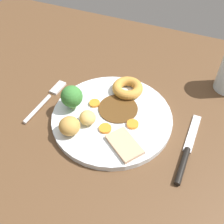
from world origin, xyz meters
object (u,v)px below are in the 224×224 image
object	(u,v)px
dinner_plate	(112,117)
meat_slice_main	(124,144)
carrot_coin_front	(94,104)
fork	(46,100)
yorkshire_pudding	(128,88)
roast_potato_right	(70,126)
knife	(186,153)
roast_potato_left	(88,118)
carrot_coin_back	(105,128)
broccoli_floret	(72,97)
carrot_coin_side	(133,124)

from	to	relation	value
dinner_plate	meat_slice_main	world-z (taller)	meat_slice_main
dinner_plate	carrot_coin_front	distance (cm)	5.23
fork	carrot_coin_front	bearing A→B (deg)	-77.81
dinner_plate	yorkshire_pudding	xyz separation A→B (cm)	(0.40, 8.50, 1.83)
roast_potato_right	carrot_coin_front	distance (cm)	9.09
yorkshire_pudding	knife	distance (cm)	20.37
yorkshire_pudding	roast_potato_left	size ratio (longest dim) A/B	2.04
carrot_coin_front	carrot_coin_back	world-z (taller)	same
dinner_plate	roast_potato_left	distance (cm)	5.95
carrot_coin_front	fork	distance (cm)	11.96
roast_potato_right	carrot_coin_back	world-z (taller)	roast_potato_right
broccoli_floret	carrot_coin_back	bearing A→B (deg)	-18.50
yorkshire_pudding	broccoli_floret	bearing A→B (deg)	-134.49
carrot_coin_back	roast_potato_right	bearing A→B (deg)	-151.37
carrot_coin_side	dinner_plate	bearing A→B (deg)	169.76
yorkshire_pudding	broccoli_floret	world-z (taller)	broccoli_floret
roast_potato_left	carrot_coin_back	distance (cm)	4.36
meat_slice_main	roast_potato_left	distance (cm)	9.83
knife	carrot_coin_side	bearing A→B (deg)	82.39
meat_slice_main	roast_potato_right	world-z (taller)	roast_potato_right
dinner_plate	carrot_coin_back	world-z (taller)	carrot_coin_back
yorkshire_pudding	roast_potato_right	size ratio (longest dim) A/B	1.66
dinner_plate	roast_potato_left	world-z (taller)	roast_potato_left
carrot_coin_front	carrot_coin_side	distance (cm)	10.36
meat_slice_main	carrot_coin_front	distance (cm)	13.05
meat_slice_main	roast_potato_right	size ratio (longest dim) A/B	1.71
roast_potato_right	carrot_coin_back	xyz separation A→B (cm)	(6.34, 3.46, -1.62)
roast_potato_right	carrot_coin_side	bearing A→B (deg)	31.08
yorkshire_pudding	carrot_coin_side	xyz separation A→B (cm)	(4.75, -9.43, -0.83)
meat_slice_main	yorkshire_pudding	distance (cm)	15.96
carrot_coin_back	fork	world-z (taller)	carrot_coin_back
dinner_plate	knife	xyz separation A→B (cm)	(17.25, -2.75, -0.25)
carrot_coin_back	yorkshire_pudding	bearing A→B (deg)	89.38
roast_potato_right	broccoli_floret	xyz separation A→B (cm)	(-2.96, 6.58, 1.32)
dinner_plate	broccoli_floret	xyz separation A→B (cm)	(-9.05, -1.12, 3.90)
carrot_coin_front	fork	world-z (taller)	carrot_coin_front
carrot_coin_side	roast_potato_left	bearing A→B (deg)	-161.75
carrot_coin_back	meat_slice_main	bearing A→B (deg)	-24.56
meat_slice_main	carrot_coin_front	bearing A→B (deg)	143.30
roast_potato_left	carrot_coin_back	world-z (taller)	roast_potato_left
carrot_coin_back	broccoli_floret	distance (cm)	10.25
meat_slice_main	yorkshire_pudding	world-z (taller)	yorkshire_pudding
carrot_coin_back	knife	world-z (taller)	carrot_coin_back
roast_potato_right	carrot_coin_side	world-z (taller)	roast_potato_right
yorkshire_pudding	knife	xyz separation A→B (cm)	(16.86, -11.24, -2.07)
yorkshire_pudding	carrot_coin_back	world-z (taller)	yorkshire_pudding
dinner_plate	roast_potato_left	xyz separation A→B (cm)	(-3.92, -3.92, 2.17)
fork	carrot_coin_side	bearing A→B (deg)	-87.44
meat_slice_main	carrot_coin_back	world-z (taller)	meat_slice_main
carrot_coin_back	carrot_coin_side	bearing A→B (deg)	34.09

